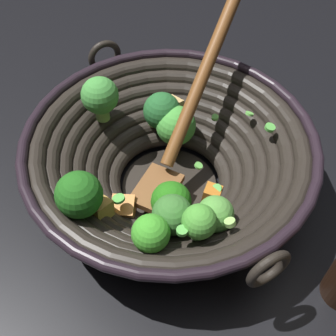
# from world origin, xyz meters

# --- Properties ---
(ground_plane) EXTENTS (4.00, 4.00, 0.00)m
(ground_plane) POSITION_xyz_m (0.00, 0.00, 0.00)
(ground_plane) COLOR black
(wok) EXTENTS (0.40, 0.39, 0.22)m
(wok) POSITION_xyz_m (0.00, -0.00, 0.07)
(wok) COLOR black
(wok) RESTS_ON ground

